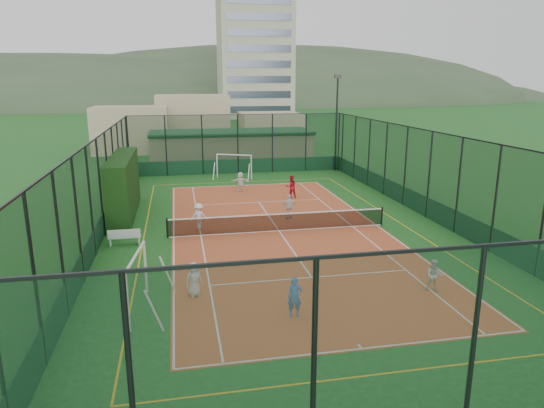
{
  "coord_description": "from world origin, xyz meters",
  "views": [
    {
      "loc": [
        -5.1,
        -24.01,
        7.74
      ],
      "look_at": [
        -0.15,
        1.17,
        1.2
      ],
      "focal_mm": 32.0,
      "sensor_mm": 36.0,
      "label": 1
    }
  ],
  "objects": [
    {
      "name": "child_near_mid",
      "position": [
        -1.46,
        -9.47,
        0.7
      ],
      "size": [
        0.54,
        0.4,
        1.38
      ],
      "primitive_type": "imported",
      "rotation": [
        0.0,
        0.0,
        -0.14
      ],
      "color": "#446AC3",
      "rests_on": "court_slab"
    },
    {
      "name": "ground",
      "position": [
        0.0,
        0.0,
        0.0
      ],
      "size": [
        300.0,
        300.0,
        0.0
      ],
      "primitive_type": "plane",
      "color": "#1C501B",
      "rests_on": "ground"
    },
    {
      "name": "child_near_left",
      "position": [
        -4.72,
        -7.2,
        0.66
      ],
      "size": [
        0.73,
        0.59,
        1.3
      ],
      "primitive_type": "imported",
      "rotation": [
        0.0,
        0.0,
        0.32
      ],
      "color": "silver",
      "rests_on": "court_slab"
    },
    {
      "name": "futsal_goal_far",
      "position": [
        -0.63,
        14.68,
        0.97
      ],
      "size": [
        3.1,
        2.05,
        1.94
      ],
      "primitive_type": null,
      "rotation": [
        0.0,
        0.0,
        -0.43
      ],
      "color": "white",
      "rests_on": "ground"
    },
    {
      "name": "floodlight_ne",
      "position": [
        8.6,
        16.6,
        4.12
      ],
      "size": [
        0.6,
        0.26,
        8.25
      ],
      "primitive_type": null,
      "color": "black",
      "rests_on": "ground"
    },
    {
      "name": "tennis_net",
      "position": [
        0.0,
        0.0,
        0.53
      ],
      "size": [
        11.67,
        0.12,
        1.06
      ],
      "primitive_type": null,
      "color": "black",
      "rests_on": "ground"
    },
    {
      "name": "child_near_right",
      "position": [
        4.16,
        -8.54,
        0.64
      ],
      "size": [
        0.76,
        0.7,
        1.25
      ],
      "primitive_type": "imported",
      "rotation": [
        0.0,
        0.0,
        -0.49
      ],
      "color": "silver",
      "rests_on": "court_slab"
    },
    {
      "name": "perimeter_fence",
      "position": [
        0.0,
        0.0,
        2.5
      ],
      "size": [
        18.12,
        34.12,
        5.0
      ],
      "primitive_type": null,
      "color": "black",
      "rests_on": "ground"
    },
    {
      "name": "child_far_back",
      "position": [
        -0.74,
        9.9,
        0.71
      ],
      "size": [
        1.3,
        0.42,
        1.4
      ],
      "primitive_type": "imported",
      "rotation": [
        0.0,
        0.0,
        3.15
      ],
      "color": "white",
      "rests_on": "court_slab"
    },
    {
      "name": "distant_hills",
      "position": [
        0.0,
        150.0,
        0.0
      ],
      "size": [
        200.0,
        60.0,
        24.0
      ],
      "primitive_type": null,
      "color": "#384C33",
      "rests_on": "ground"
    },
    {
      "name": "child_far_left",
      "position": [
        -4.13,
        1.2,
        0.71
      ],
      "size": [
        0.93,
        0.56,
        1.41
      ],
      "primitive_type": "imported",
      "rotation": [
        0.0,
        0.0,
        3.1
      ],
      "color": "white",
      "rests_on": "court_slab"
    },
    {
      "name": "coach",
      "position": [
        2.38,
        7.26,
        0.77
      ],
      "size": [
        0.78,
        0.63,
        1.52
      ],
      "primitive_type": "imported",
      "rotation": [
        0.0,
        0.0,
        3.21
      ],
      "color": "#B31325",
      "rests_on": "court_slab"
    },
    {
      "name": "tennis_balls",
      "position": [
        0.05,
        1.15,
        0.04
      ],
      "size": [
        6.95,
        1.12,
        0.07
      ],
      "color": "#CCE033",
      "rests_on": "court_slab"
    },
    {
      "name": "apartment_tower",
      "position": [
        12.0,
        82.0,
        15.0
      ],
      "size": [
        15.0,
        12.0,
        30.0
      ],
      "primitive_type": "cube",
      "color": "beige",
      "rests_on": "ground"
    },
    {
      "name": "child_far_right",
      "position": [
        1.06,
        2.21,
        0.73
      ],
      "size": [
        0.88,
        0.43,
        1.44
      ],
      "primitive_type": "imported",
      "rotation": [
        0.0,
        0.0,
        3.24
      ],
      "color": "silver",
      "rests_on": "court_slab"
    },
    {
      "name": "hedge_left",
      "position": [
        -8.3,
        4.92,
        1.76
      ],
      "size": [
        1.21,
        8.04,
        3.52
      ],
      "primitive_type": "cube",
      "color": "black",
      "rests_on": "ground"
    },
    {
      "name": "white_bench",
      "position": [
        -7.8,
        -0.76,
        0.43
      ],
      "size": [
        1.53,
        0.42,
        0.86
      ],
      "primitive_type": null,
      "rotation": [
        0.0,
        0.0,
        0.0
      ],
      "color": "white",
      "rests_on": "ground"
    },
    {
      "name": "court_slab",
      "position": [
        0.0,
        0.0,
        0.01
      ],
      "size": [
        11.17,
        23.97,
        0.01
      ],
      "primitive_type": "cube",
      "color": "#B13C27",
      "rests_on": "ground"
    },
    {
      "name": "clubhouse",
      "position": [
        0.0,
        22.0,
        1.57
      ],
      "size": [
        15.2,
        7.2,
        3.15
      ],
      "primitive_type": null,
      "color": "tan",
      "rests_on": "ground"
    },
    {
      "name": "futsal_goal_near",
      "position": [
        -6.67,
        -7.99,
        1.0
      ],
      "size": [
        3.18,
        1.29,
        2.0
      ],
      "primitive_type": null,
      "rotation": [
        0.0,
        0.0,
        1.44
      ],
      "color": "white",
      "rests_on": "ground"
    }
  ]
}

